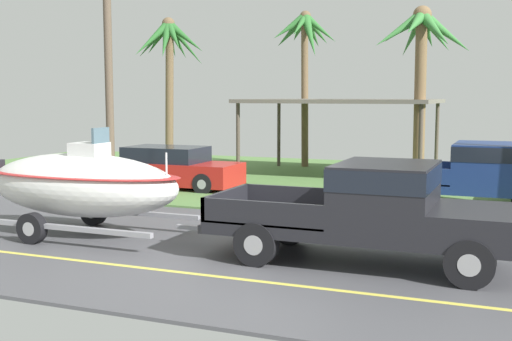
# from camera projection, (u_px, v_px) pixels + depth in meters

# --- Properties ---
(ground) EXTENTS (36.00, 22.00, 0.11)m
(ground) POSITION_uv_depth(u_px,v_px,m) (366.00, 194.00, 20.38)
(ground) COLOR #4C4C51
(pickup_truck_towing) EXTENTS (5.81, 2.17, 1.85)m
(pickup_truck_towing) POSITION_uv_depth(u_px,v_px,m) (384.00, 208.00, 11.78)
(pickup_truck_towing) COLOR black
(pickup_truck_towing) RESTS_ON ground
(boat_on_trailer) EXTENTS (5.92, 2.33, 2.37)m
(boat_on_trailer) POSITION_uv_depth(u_px,v_px,m) (80.00, 184.00, 14.26)
(boat_on_trailer) COLOR gray
(boat_on_trailer) RESTS_ON ground
(parked_pickup_background) EXTENTS (5.58, 2.15, 1.80)m
(parked_pickup_background) POSITION_uv_depth(u_px,v_px,m) (485.00, 173.00, 17.27)
(parked_pickup_background) COLOR navy
(parked_pickup_background) RESTS_ON ground
(parked_sedan_far) EXTENTS (4.51, 1.85, 1.38)m
(parked_sedan_far) POSITION_uv_depth(u_px,v_px,m) (171.00, 168.00, 21.53)
(parked_sedan_far) COLOR #B21E19
(parked_sedan_far) RESTS_ON ground
(carport_awning) EXTENTS (7.03, 4.79, 2.91)m
(carport_awning) POSITION_uv_depth(u_px,v_px,m) (341.00, 103.00, 24.51)
(carport_awning) COLOR #4C4238
(carport_awning) RESTS_ON ground
(palm_tree_near_right) EXTENTS (2.91, 3.45, 6.19)m
(palm_tree_near_right) POSITION_uv_depth(u_px,v_px,m) (169.00, 52.00, 26.51)
(palm_tree_near_right) COLOR brown
(palm_tree_near_right) RESTS_ON ground
(palm_tree_mid) EXTENTS (2.85, 2.73, 6.52)m
(palm_tree_mid) POSITION_uv_depth(u_px,v_px,m) (305.00, 42.00, 27.15)
(palm_tree_mid) COLOR brown
(palm_tree_mid) RESTS_ON ground
(palm_tree_far_right) EXTENTS (3.16, 2.98, 5.96)m
(palm_tree_far_right) POSITION_uv_depth(u_px,v_px,m) (422.00, 49.00, 21.42)
(palm_tree_far_right) COLOR brown
(palm_tree_far_right) RESTS_ON ground
(utility_pole) EXTENTS (0.24, 1.80, 8.66)m
(utility_pole) POSITION_uv_depth(u_px,v_px,m) (108.00, 47.00, 19.58)
(utility_pole) COLOR brown
(utility_pole) RESTS_ON ground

